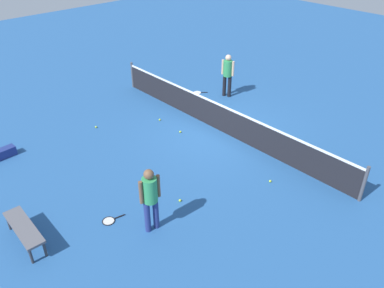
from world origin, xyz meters
name	(u,v)px	position (x,y,z in m)	size (l,w,h in m)	color
ground_plane	(219,130)	(0.00, 0.00, 0.00)	(40.00, 40.00, 0.00)	#265693
court_net	(220,117)	(0.00, 0.00, 0.50)	(10.09, 0.09, 1.07)	#4C4C51
player_near_side	(150,195)	(2.16, -4.55, 1.01)	(0.39, 0.53, 1.70)	navy
player_far_side	(228,72)	(-1.72, 2.21, 1.01)	(0.52, 0.44, 1.70)	black
tennis_racket_near_player	(110,221)	(1.25, -5.16, 0.01)	(0.37, 0.60, 0.03)	black
tennis_racket_far_player	(198,93)	(-2.71, 1.57, 0.01)	(0.50, 0.56, 0.03)	white
tennis_ball_near_player	(180,200)	(1.87, -3.43, 0.03)	(0.07, 0.07, 0.07)	#C6E033
tennis_ball_by_net	(96,127)	(-3.00, -2.99, 0.03)	(0.07, 0.07, 0.07)	#C6E033
tennis_ball_midcourt	(270,181)	(2.95, -1.06, 0.03)	(0.07, 0.07, 0.07)	#C6E033
tennis_ball_baseline	(160,120)	(-1.92, -1.06, 0.03)	(0.07, 0.07, 0.07)	#C6E033
tennis_ball_stray_left	(180,132)	(-0.78, -1.09, 0.03)	(0.07, 0.07, 0.07)	#C6E033
courtside_bench	(24,228)	(0.57, -6.89, 0.42)	(1.51, 0.44, 0.48)	#595960
equipment_bag	(1,154)	(-3.30, -6.06, 0.14)	(0.33, 0.81, 0.28)	navy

